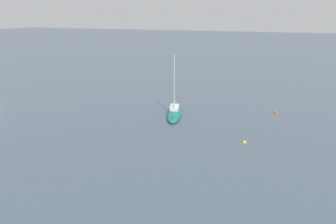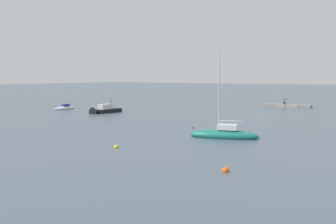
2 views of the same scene
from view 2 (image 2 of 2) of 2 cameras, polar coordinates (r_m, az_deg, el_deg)
name	(u,v)px [view 2 (image 2 of 2)]	position (r m, az deg, el deg)	size (l,w,h in m)	color
ground_plane	(260,113)	(77.68, 12.70, -0.17)	(500.00, 500.00, 0.00)	#475666
seawall_pier	(287,106)	(93.84, 16.20, 0.86)	(10.49, 1.72, 0.68)	gray
person_seated_blue_left	(284,103)	(93.90, 15.88, 1.23)	(0.43, 0.63, 0.73)	#1E2333
umbrella_open_green	(285,99)	(93.92, 15.90, 1.77)	(1.45, 1.45, 1.31)	black
sailboat_white_near	(65,108)	(87.05, -14.17, 0.53)	(1.56, 5.34, 6.82)	silver
sailboat_teal_mid	(224,135)	(46.36, 7.83, -3.13)	(8.05, 4.19, 10.04)	#197266
motorboat_black_near	(103,111)	(77.18, -8.96, 0.15)	(2.67, 6.73, 3.68)	black
mooring_buoy_near	(225,171)	(30.30, 7.99, -8.09)	(0.54, 0.54, 0.54)	#EA5914
mooring_buoy_mid	(116,147)	(40.03, -7.19, -4.86)	(0.46, 0.46, 0.46)	yellow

